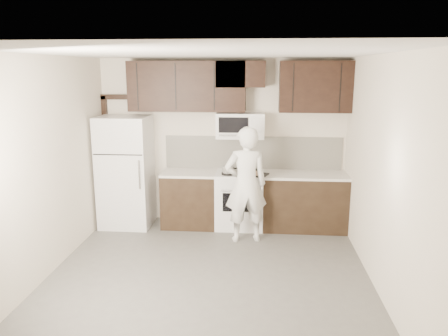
# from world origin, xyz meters

# --- Properties ---
(floor) EXTENTS (4.50, 4.50, 0.00)m
(floor) POSITION_xyz_m (0.00, 0.00, 0.00)
(floor) COLOR #52504D
(floor) RESTS_ON ground
(back_wall) EXTENTS (4.00, 0.00, 4.00)m
(back_wall) POSITION_xyz_m (0.00, 2.25, 1.35)
(back_wall) COLOR beige
(back_wall) RESTS_ON ground
(ceiling) EXTENTS (4.50, 4.50, 0.00)m
(ceiling) POSITION_xyz_m (0.00, 0.00, 2.70)
(ceiling) COLOR white
(ceiling) RESTS_ON back_wall
(counter_run) EXTENTS (2.95, 0.64, 0.91)m
(counter_run) POSITION_xyz_m (0.60, 1.94, 0.46)
(counter_run) COLOR black
(counter_run) RESTS_ON floor
(stove) EXTENTS (0.76, 0.66, 0.94)m
(stove) POSITION_xyz_m (0.30, 1.94, 0.46)
(stove) COLOR silver
(stove) RESTS_ON floor
(backsplash) EXTENTS (2.90, 0.02, 0.54)m
(backsplash) POSITION_xyz_m (0.50, 2.24, 1.18)
(backsplash) COLOR silver
(backsplash) RESTS_ON counter_run
(upper_cabinets) EXTENTS (3.48, 0.35, 0.78)m
(upper_cabinets) POSITION_xyz_m (0.21, 2.08, 2.28)
(upper_cabinets) COLOR black
(upper_cabinets) RESTS_ON back_wall
(microwave) EXTENTS (0.76, 0.42, 0.40)m
(microwave) POSITION_xyz_m (0.30, 2.06, 1.65)
(microwave) COLOR silver
(microwave) RESTS_ON upper_cabinets
(refrigerator) EXTENTS (0.80, 0.76, 1.80)m
(refrigerator) POSITION_xyz_m (-1.55, 1.89, 0.90)
(refrigerator) COLOR silver
(refrigerator) RESTS_ON floor
(door_trim) EXTENTS (0.50, 0.08, 2.12)m
(door_trim) POSITION_xyz_m (-1.92, 2.21, 1.25)
(door_trim) COLOR black
(door_trim) RESTS_ON floor
(saucepan) EXTENTS (0.29, 0.18, 0.17)m
(saucepan) POSITION_xyz_m (0.12, 1.79, 0.98)
(saucepan) COLOR silver
(saucepan) RESTS_ON stove
(baking_tray) EXTENTS (0.45, 0.39, 0.02)m
(baking_tray) POSITION_xyz_m (0.55, 1.79, 0.92)
(baking_tray) COLOR black
(baking_tray) RESTS_ON counter_run
(pizza) EXTENTS (0.32, 0.32, 0.02)m
(pizza) POSITION_xyz_m (0.55, 1.79, 0.94)
(pizza) COLOR tan
(pizza) RESTS_ON baking_tray
(person) EXTENTS (0.71, 0.54, 1.73)m
(person) POSITION_xyz_m (0.42, 1.35, 0.87)
(person) COLOR white
(person) RESTS_ON floor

